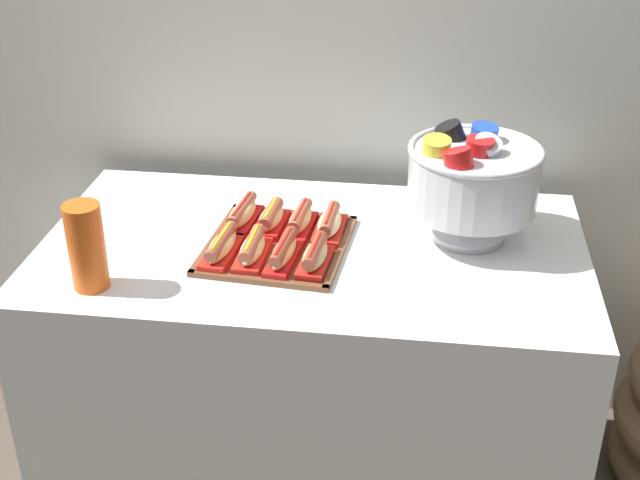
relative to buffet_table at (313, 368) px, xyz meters
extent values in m
cube|color=white|center=(0.00, 0.00, 0.00)|extent=(1.33, 0.74, 0.75)
cylinder|color=black|center=(-0.56, 0.26, -0.39)|extent=(0.05, 0.05, 0.04)
cylinder|color=black|center=(0.56, 0.26, -0.39)|extent=(0.05, 0.05, 0.04)
cube|color=brown|center=(-0.08, -0.02, 0.38)|extent=(0.36, 0.39, 0.01)
cube|color=brown|center=(-0.10, -0.20, 0.38)|extent=(0.33, 0.04, 0.01)
cube|color=brown|center=(-0.07, 0.15, 0.38)|extent=(0.33, 0.04, 0.01)
cube|color=brown|center=(-0.24, -0.01, 0.38)|extent=(0.05, 0.36, 0.01)
cube|color=brown|center=(0.07, -0.04, 0.38)|extent=(0.05, 0.36, 0.01)
cube|color=red|center=(-0.20, -0.10, 0.39)|extent=(0.08, 0.18, 0.02)
ellipsoid|color=tan|center=(-0.20, -0.10, 0.41)|extent=(0.06, 0.17, 0.04)
cylinder|color=#9E4C38|center=(-0.20, -0.10, 0.42)|extent=(0.04, 0.16, 0.03)
cylinder|color=yellow|center=(-0.20, -0.10, 0.43)|extent=(0.02, 0.14, 0.01)
cube|color=red|center=(-0.13, -0.10, 0.39)|extent=(0.07, 0.17, 0.02)
ellipsoid|color=beige|center=(-0.13, -0.10, 0.41)|extent=(0.06, 0.15, 0.04)
cylinder|color=#A8563D|center=(-0.13, -0.10, 0.42)|extent=(0.04, 0.15, 0.03)
cylinder|color=yellow|center=(-0.13, -0.10, 0.44)|extent=(0.01, 0.12, 0.01)
cube|color=red|center=(-0.05, -0.11, 0.39)|extent=(0.07, 0.18, 0.02)
ellipsoid|color=#E0BC7F|center=(-0.05, -0.11, 0.41)|extent=(0.06, 0.16, 0.04)
cylinder|color=brown|center=(-0.05, -0.11, 0.42)|extent=(0.05, 0.16, 0.03)
cylinder|color=red|center=(-0.05, -0.11, 0.44)|extent=(0.02, 0.13, 0.01)
cube|color=red|center=(0.02, -0.12, 0.39)|extent=(0.08, 0.16, 0.02)
ellipsoid|color=tan|center=(0.02, -0.12, 0.41)|extent=(0.06, 0.14, 0.04)
cylinder|color=brown|center=(0.02, -0.12, 0.42)|extent=(0.04, 0.14, 0.03)
cylinder|color=red|center=(0.02, -0.12, 0.44)|extent=(0.02, 0.12, 0.01)
cube|color=red|center=(-0.19, 0.07, 0.39)|extent=(0.08, 0.18, 0.02)
ellipsoid|color=tan|center=(-0.19, 0.07, 0.41)|extent=(0.07, 0.16, 0.04)
cylinder|color=#A8563D|center=(-0.19, 0.07, 0.43)|extent=(0.05, 0.16, 0.03)
cylinder|color=red|center=(-0.19, 0.07, 0.44)|extent=(0.02, 0.14, 0.01)
cube|color=red|center=(-0.11, 0.06, 0.39)|extent=(0.08, 0.16, 0.02)
ellipsoid|color=tan|center=(-0.11, 0.06, 0.41)|extent=(0.07, 0.14, 0.04)
cylinder|color=#A8563D|center=(-0.11, 0.06, 0.42)|extent=(0.04, 0.13, 0.03)
cylinder|color=yellow|center=(-0.11, 0.06, 0.44)|extent=(0.02, 0.11, 0.01)
cube|color=red|center=(-0.04, 0.05, 0.39)|extent=(0.07, 0.16, 0.02)
ellipsoid|color=tan|center=(-0.04, 0.05, 0.41)|extent=(0.06, 0.15, 0.04)
cylinder|color=#A8563D|center=(-0.04, 0.05, 0.42)|extent=(0.04, 0.15, 0.03)
cylinder|color=red|center=(-0.04, 0.05, 0.44)|extent=(0.02, 0.12, 0.01)
cube|color=red|center=(0.04, 0.05, 0.39)|extent=(0.08, 0.16, 0.02)
ellipsoid|color=beige|center=(0.04, 0.05, 0.41)|extent=(0.06, 0.15, 0.04)
cylinder|color=#A8563D|center=(0.04, 0.05, 0.42)|extent=(0.04, 0.15, 0.03)
cylinder|color=red|center=(0.04, 0.05, 0.44)|extent=(0.01, 0.12, 0.01)
cylinder|color=silver|center=(0.38, 0.09, 0.38)|extent=(0.18, 0.18, 0.02)
cone|color=silver|center=(0.38, 0.09, 0.42)|extent=(0.06, 0.06, 0.07)
cylinder|color=silver|center=(0.38, 0.09, 0.53)|extent=(0.31, 0.31, 0.15)
torus|color=silver|center=(0.38, 0.09, 0.61)|extent=(0.32, 0.32, 0.02)
cylinder|color=#B7BCC6|center=(0.39, 0.09, 0.58)|extent=(0.10, 0.11, 0.15)
cylinder|color=#1E47B2|center=(0.39, 0.16, 0.58)|extent=(0.09, 0.09, 0.13)
cylinder|color=black|center=(0.33, 0.16, 0.58)|extent=(0.14, 0.10, 0.15)
cylinder|color=yellow|center=(0.28, 0.06, 0.58)|extent=(0.07, 0.09, 0.13)
cylinder|color=red|center=(0.34, -0.01, 0.58)|extent=(0.10, 0.08, 0.14)
cylinder|color=red|center=(0.38, 0.07, 0.58)|extent=(0.09, 0.09, 0.13)
cylinder|color=#EA5B19|center=(-0.46, -0.26, 0.43)|extent=(0.08, 0.08, 0.12)
cylinder|color=#EA5B19|center=(-0.46, -0.26, 0.45)|extent=(0.08, 0.08, 0.12)
cylinder|color=#EA5B19|center=(-0.46, -0.26, 0.47)|extent=(0.08, 0.08, 0.12)
cylinder|color=#EA5B19|center=(-0.46, -0.26, 0.50)|extent=(0.08, 0.08, 0.12)
cylinder|color=#EA5B19|center=(-0.46, -0.26, 0.52)|extent=(0.08, 0.08, 0.12)
camera|label=1|loc=(0.26, -1.80, 1.37)|focal=47.77mm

